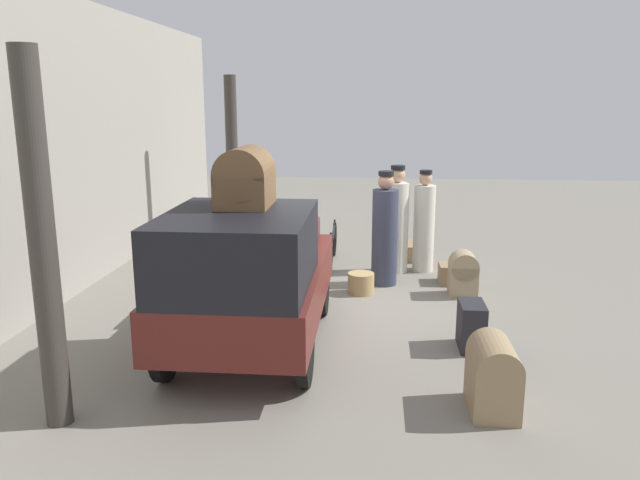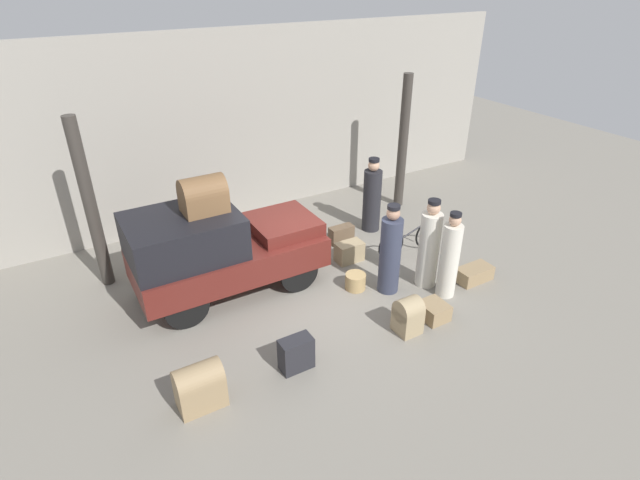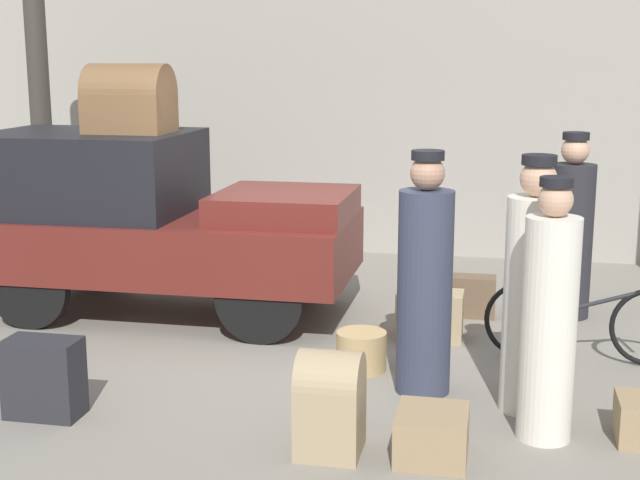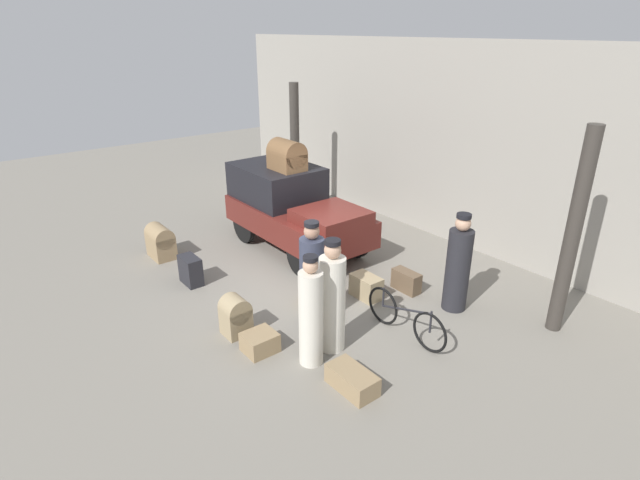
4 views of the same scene
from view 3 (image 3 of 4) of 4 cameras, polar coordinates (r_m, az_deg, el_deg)
The scene contains 16 objects.
ground_plane at distance 7.91m, azimuth -1.72°, elevation -6.99°, with size 30.00×30.00×0.00m, color gray.
station_building_facade at distance 11.49m, azimuth 2.93°, elevation 10.31°, with size 16.00×0.15×4.50m.
canopy_pillar_left at distance 11.01m, azimuth -17.39°, elevation 6.95°, with size 0.24×0.24×3.44m.
truck at distance 8.97m, azimuth -10.97°, elevation 1.50°, with size 3.63×1.68×1.80m.
bicycle at distance 7.81m, azimuth 16.72°, elevation -5.09°, with size 1.70×0.04×0.71m.
wicker_basket at distance 7.36m, azimuth 2.66°, elevation -7.11°, with size 0.41×0.41×0.32m.
porter_with_bicycle at distance 6.09m, azimuth 14.44°, elevation -5.06°, with size 0.37×0.37×1.78m.
porter_standing_middle at distance 6.76m, azimuth 6.72°, elevation -2.82°, with size 0.42×0.42×1.86m.
porter_carrying_trunk at distance 9.02m, azimuth 15.73°, elevation 0.37°, with size 0.43×0.43×1.82m.
conductor_in_dark_uniform at distance 6.54m, azimuth 13.45°, elevation -3.53°, with size 0.41×0.41×1.87m.
suitcase_tan_flat at distance 8.94m, azimuth 9.32°, elevation -3.55°, with size 0.58×0.25×0.41m.
suitcase_small_leather at distance 6.71m, azimuth -17.26°, elevation -8.42°, with size 0.53×0.30×0.57m.
trunk_wicker_pale at distance 5.84m, azimuth 0.65°, elevation -10.28°, with size 0.41×0.42×0.69m.
trunk_large_brown at distance 5.88m, azimuth 7.18°, elevation -12.28°, with size 0.45×0.50×0.31m.
trunk_umber_medium at distance 8.20m, azimuth 7.04°, elevation -4.79°, with size 0.60×0.35×0.44m.
trunk_on_truck_roof at distance 8.90m, azimuth -12.11°, elevation 8.66°, with size 0.78×0.58×0.66m.
Camera 3 is at (1.73, -7.28, 2.54)m, focal length 50.00 mm.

